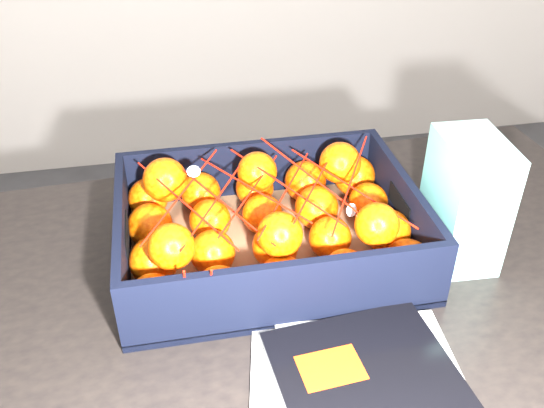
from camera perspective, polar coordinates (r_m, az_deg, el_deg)
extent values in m
cube|color=black|center=(0.85, 2.06, -10.52)|extent=(1.25, 0.87, 0.04)
cylinder|color=black|center=(1.52, 19.54, -7.97)|extent=(0.06, 0.06, 0.71)
cube|color=silver|center=(0.72, 10.51, -18.49)|extent=(0.23, 0.29, 0.01)
cube|color=black|center=(0.72, 10.45, -18.22)|extent=(0.23, 0.30, 0.01)
cube|color=#FF410D|center=(0.74, 5.60, -15.20)|extent=(0.08, 0.06, 0.00)
cube|color=brown|center=(0.91, -0.36, -4.34)|extent=(0.43, 0.32, 0.01)
cube|color=black|center=(1.01, -2.02, 3.21)|extent=(0.43, 0.01, 0.11)
cube|color=black|center=(0.77, 1.83, -8.70)|extent=(0.43, 0.01, 0.11)
cube|color=black|center=(0.88, -13.96, -3.42)|extent=(0.01, 0.30, 0.11)
cube|color=black|center=(0.94, 12.30, -0.42)|extent=(0.01, 0.30, 0.11)
sphere|color=#F75005|center=(0.79, -11.16, -8.90)|extent=(0.07, 0.07, 0.07)
sphere|color=#F75005|center=(0.85, -11.14, -5.32)|extent=(0.07, 0.07, 0.07)
sphere|color=#F75005|center=(0.92, -11.48, -2.01)|extent=(0.07, 0.07, 0.07)
sphere|color=#F75005|center=(0.98, -11.67, 0.56)|extent=(0.06, 0.06, 0.06)
sphere|color=#F75005|center=(0.79, -5.02, -8.20)|extent=(0.07, 0.07, 0.07)
sphere|color=#F75005|center=(0.85, -5.66, -4.60)|extent=(0.06, 0.06, 0.06)
sphere|color=#F75005|center=(0.91, -5.90, -1.53)|extent=(0.06, 0.06, 0.06)
sphere|color=#F75005|center=(0.98, -6.79, 1.12)|extent=(0.06, 0.06, 0.06)
sphere|color=#F75005|center=(0.80, 1.01, -7.12)|extent=(0.06, 0.06, 0.06)
sphere|color=#F75005|center=(0.86, 0.32, -4.00)|extent=(0.07, 0.07, 0.07)
sphere|color=#F75005|center=(0.92, -0.93, -0.97)|extent=(0.06, 0.06, 0.06)
sphere|color=#F75005|center=(0.98, -1.66, 1.53)|extent=(0.06, 0.06, 0.06)
sphere|color=#F75005|center=(0.82, 7.02, -6.47)|extent=(0.06, 0.06, 0.06)
sphere|color=#F75005|center=(0.88, 5.53, -3.22)|extent=(0.06, 0.06, 0.06)
sphere|color=#F75005|center=(0.94, 4.25, -0.33)|extent=(0.07, 0.07, 0.07)
sphere|color=#F75005|center=(1.00, 3.17, 2.15)|extent=(0.07, 0.07, 0.07)
sphere|color=#F75005|center=(0.85, 12.74, -5.51)|extent=(0.07, 0.07, 0.07)
sphere|color=#F75005|center=(0.90, 10.98, -2.59)|extent=(0.07, 0.07, 0.07)
sphere|color=#F75005|center=(0.96, 9.11, 0.17)|extent=(0.06, 0.06, 0.06)
sphere|color=#F75005|center=(1.02, 7.83, 2.67)|extent=(0.07, 0.07, 0.07)
sphere|color=#F75005|center=(0.78, -9.53, -4.02)|extent=(0.06, 0.06, 0.06)
sphere|color=#F75005|center=(0.92, -10.12, 2.27)|extent=(0.07, 0.07, 0.07)
sphere|color=#F75005|center=(0.79, 0.75, -2.92)|extent=(0.06, 0.06, 0.06)
sphere|color=#F75005|center=(0.93, -1.42, 3.11)|extent=(0.06, 0.06, 0.06)
sphere|color=#F75005|center=(0.82, 9.94, -1.95)|extent=(0.06, 0.06, 0.06)
sphere|color=#F75005|center=(0.96, 6.48, 3.91)|extent=(0.07, 0.07, 0.07)
cylinder|color=red|center=(0.84, -8.37, 0.15)|extent=(0.12, 0.23, 0.01)
cylinder|color=red|center=(0.84, -5.15, 0.50)|extent=(0.12, 0.23, 0.01)
cylinder|color=red|center=(0.84, -1.99, 1.56)|extent=(0.12, 0.23, 0.02)
cylinder|color=red|center=(0.86, 1.11, 1.85)|extent=(0.12, 0.23, 0.01)
cylinder|color=red|center=(0.87, 4.18, 2.27)|extent=(0.12, 0.22, 0.03)
cylinder|color=red|center=(0.88, 7.37, 1.73)|extent=(0.12, 0.23, 0.01)
cylinder|color=red|center=(0.84, -8.48, 1.07)|extent=(0.12, 0.23, 0.00)
cylinder|color=red|center=(0.84, -5.16, 0.62)|extent=(0.12, 0.23, 0.01)
cylinder|color=red|center=(0.85, -2.02, 1.16)|extent=(0.12, 0.23, 0.02)
cylinder|color=red|center=(0.85, 1.30, 1.18)|extent=(0.12, 0.23, 0.02)
cylinder|color=red|center=(0.87, 4.24, 2.09)|extent=(0.12, 0.23, 0.03)
cylinder|color=red|center=(0.87, 7.51, 2.17)|extent=(0.12, 0.23, 0.02)
cylinder|color=red|center=(0.75, -8.19, -8.03)|extent=(0.00, 0.03, 0.09)
cylinder|color=red|center=(0.75, -5.88, -7.77)|extent=(0.01, 0.04, 0.08)
cube|color=white|center=(0.91, 17.86, 0.32)|extent=(0.09, 0.13, 0.19)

